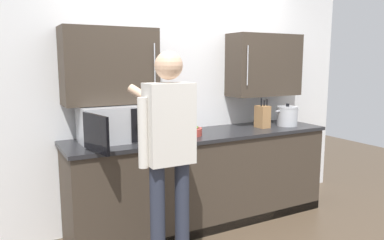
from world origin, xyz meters
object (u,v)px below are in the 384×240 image
Objects in this scene: thermos_flask at (161,121)px; fruit_bowl at (190,131)px; person_figure at (168,147)px; microwave_oven at (109,124)px; knife_block at (262,116)px; stock_pot at (287,116)px.

fruit_bowl is at bearing -0.72° from thermos_flask.
fruit_bowl is at bearing 52.13° from person_figure.
thermos_flask reaches higher than microwave_oven.
fruit_bowl is at bearing -179.80° from knife_block.
knife_block is at bearing 0.20° from fruit_bowl.
thermos_flask is at bearing 179.97° from knife_block.
person_figure reaches higher than stock_pot.
thermos_flask is (0.47, -0.06, 0.00)m from microwave_oven.
thermos_flask is (-0.29, 0.00, 0.12)m from fruit_bowl.
microwave_oven is 0.44× the size of person_figure.
knife_block is 1.61m from person_figure.
person_figure reaches higher than knife_block.
fruit_bowl is (0.77, -0.06, -0.12)m from microwave_oven.
person_figure is (-1.76, -0.69, -0.01)m from stock_pot.
knife_block reaches higher than stock_pot.
thermos_flask reaches higher than fruit_bowl.
stock_pot is at bearing -1.39° from fruit_bowl.
fruit_bowl is 1.21m from stock_pot.
knife_block reaches higher than fruit_bowl.
fruit_bowl is 0.32m from thermos_flask.
microwave_oven is 1.65m from knife_block.
knife_block is 1.18m from thermos_flask.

